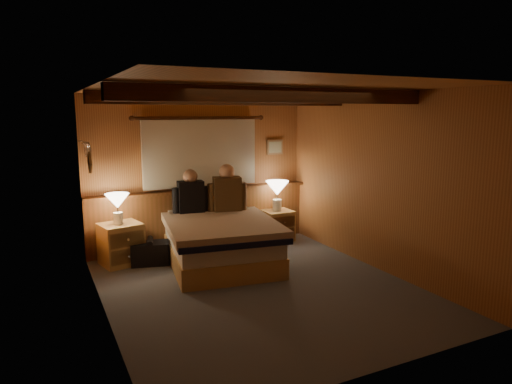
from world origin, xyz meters
TOP-DOWN VIEW (x-y plane):
  - floor at (0.00, 0.00)m, footprint 4.20×4.20m
  - ceiling at (0.00, 0.00)m, footprint 4.20×4.20m
  - wall_back at (0.00, 2.10)m, footprint 3.60×0.00m
  - wall_left at (-1.80, 0.00)m, footprint 0.00×4.20m
  - wall_right at (1.80, 0.00)m, footprint 0.00×4.20m
  - wall_front at (0.00, -2.10)m, footprint 3.60×0.00m
  - wainscot at (0.00, 2.04)m, footprint 3.60×0.23m
  - curtain_window at (0.00, 2.03)m, footprint 2.18×0.09m
  - ceiling_beams at (0.00, 0.15)m, footprint 3.60×1.65m
  - coat_rail at (-1.72, 1.58)m, footprint 0.05×0.55m
  - framed_print at (1.35, 2.08)m, footprint 0.30×0.04m
  - bed at (-0.08, 1.04)m, footprint 1.71×2.08m
  - nightstand_left at (-1.35, 1.66)m, footprint 0.63×0.58m
  - nightstand_right at (1.25, 1.77)m, footprint 0.47×0.42m
  - lamp_left at (-1.37, 1.64)m, footprint 0.33×0.33m
  - lamp_right at (1.23, 1.77)m, footprint 0.39×0.39m
  - person_left at (-0.28, 1.72)m, footprint 0.56×0.26m
  - person_right at (0.26, 1.59)m, footprint 0.60×0.33m
  - duffel_bag at (-0.98, 1.48)m, footprint 0.59×0.44m

SIDE VIEW (x-z plane):
  - floor at x=0.00m, z-range 0.00..0.00m
  - duffel_bag at x=-0.98m, z-range -0.02..0.35m
  - nightstand_right at x=1.25m, z-range 0.00..0.51m
  - nightstand_left at x=-1.35m, z-range 0.00..0.59m
  - bed at x=-0.08m, z-range 0.01..0.66m
  - wainscot at x=0.00m, z-range 0.02..0.96m
  - lamp_right at x=1.23m, z-range 0.61..1.12m
  - lamp_left at x=-1.37m, z-range 0.68..1.11m
  - person_left at x=-0.28m, z-range 0.57..1.25m
  - person_right at x=0.26m, z-range 0.57..1.31m
  - wall_left at x=-1.80m, z-range -0.90..3.30m
  - wall_right at x=1.80m, z-range -0.90..3.30m
  - wall_back at x=0.00m, z-range -0.60..3.00m
  - wall_front at x=0.00m, z-range -0.60..3.00m
  - curtain_window at x=0.00m, z-range 0.96..2.08m
  - framed_print at x=1.35m, z-range 1.43..1.68m
  - coat_rail at x=-1.72m, z-range 1.55..1.79m
  - ceiling_beams at x=0.00m, z-range 2.23..2.39m
  - ceiling at x=0.00m, z-range 2.40..2.40m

